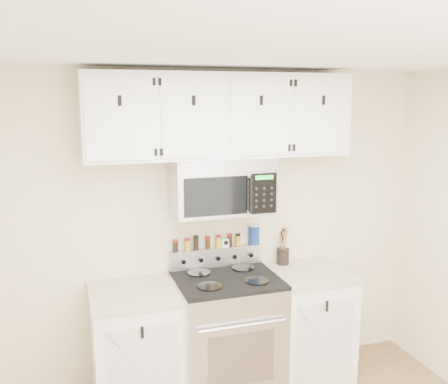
# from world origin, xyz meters

# --- Properties ---
(back_wall) EXTENTS (3.50, 0.01, 2.50)m
(back_wall) POSITION_xyz_m (0.00, 1.75, 1.25)
(back_wall) COLOR beige
(back_wall) RESTS_ON floor
(ceiling) EXTENTS (3.50, 3.50, 0.01)m
(ceiling) POSITION_xyz_m (0.00, 0.00, 2.50)
(ceiling) COLOR white
(ceiling) RESTS_ON back_wall
(range) EXTENTS (0.76, 0.65, 1.10)m
(range) POSITION_xyz_m (0.00, 1.43, 0.49)
(range) COLOR #B7B7BA
(range) RESTS_ON floor
(base_cabinet_left) EXTENTS (0.64, 0.62, 0.92)m
(base_cabinet_left) POSITION_xyz_m (-0.69, 1.45, 0.46)
(base_cabinet_left) COLOR white
(base_cabinet_left) RESTS_ON floor
(base_cabinet_right) EXTENTS (0.64, 0.62, 0.92)m
(base_cabinet_right) POSITION_xyz_m (0.69, 1.45, 0.46)
(base_cabinet_right) COLOR white
(base_cabinet_right) RESTS_ON floor
(microwave) EXTENTS (0.76, 0.44, 0.42)m
(microwave) POSITION_xyz_m (0.00, 1.55, 1.63)
(microwave) COLOR #9E9EA3
(microwave) RESTS_ON back_wall
(upper_cabinets) EXTENTS (2.00, 0.35, 0.62)m
(upper_cabinets) POSITION_xyz_m (-0.00, 1.58, 2.15)
(upper_cabinets) COLOR white
(upper_cabinets) RESTS_ON back_wall
(utensil_crock) EXTENTS (0.10, 0.10, 0.30)m
(utensil_crock) POSITION_xyz_m (0.56, 1.66, 1.00)
(utensil_crock) COLOR black
(utensil_crock) RESTS_ON base_cabinet_right
(kitchen_timer) EXTENTS (0.07, 0.06, 0.07)m
(kitchen_timer) POSITION_xyz_m (0.08, 1.71, 1.13)
(kitchen_timer) COLOR white
(kitchen_timer) RESTS_ON range
(salt_canister) EXTENTS (0.09, 0.09, 0.16)m
(salt_canister) POSITION_xyz_m (0.32, 1.71, 1.18)
(salt_canister) COLOR navy
(salt_canister) RESTS_ON range
(spice_jar_0) EXTENTS (0.04, 0.04, 0.09)m
(spice_jar_0) POSITION_xyz_m (-0.33, 1.71, 1.15)
(spice_jar_0) COLOR black
(spice_jar_0) RESTS_ON range
(spice_jar_1) EXTENTS (0.04, 0.04, 0.10)m
(spice_jar_1) POSITION_xyz_m (-0.23, 1.71, 1.15)
(spice_jar_1) COLOR gold
(spice_jar_1) RESTS_ON range
(spice_jar_2) EXTENTS (0.04, 0.04, 0.11)m
(spice_jar_2) POSITION_xyz_m (-0.16, 1.71, 1.16)
(spice_jar_2) COLOR black
(spice_jar_2) RESTS_ON range
(spice_jar_3) EXTENTS (0.04, 0.04, 0.10)m
(spice_jar_3) POSITION_xyz_m (-0.07, 1.71, 1.15)
(spice_jar_3) COLOR #3A200E
(spice_jar_3) RESTS_ON range
(spice_jar_4) EXTENTS (0.04, 0.04, 0.10)m
(spice_jar_4) POSITION_xyz_m (0.02, 1.71, 1.15)
(spice_jar_4) COLOR gold
(spice_jar_4) RESTS_ON range
(spice_jar_5) EXTENTS (0.04, 0.04, 0.10)m
(spice_jar_5) POSITION_xyz_m (0.12, 1.71, 1.15)
(spice_jar_5) COLOR black
(spice_jar_5) RESTS_ON range
(spice_jar_6) EXTENTS (0.04, 0.04, 0.10)m
(spice_jar_6) POSITION_xyz_m (0.19, 1.71, 1.15)
(spice_jar_6) COLOR orange
(spice_jar_6) RESTS_ON range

